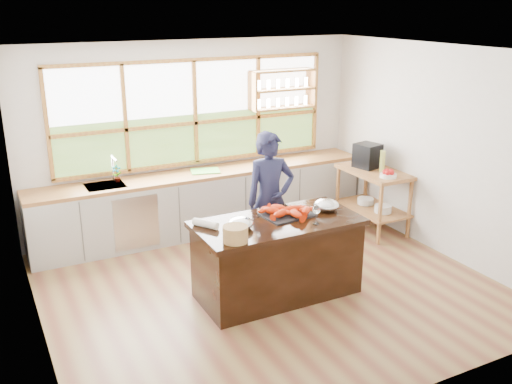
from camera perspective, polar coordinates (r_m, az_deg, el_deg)
ground_plane at (r=6.81m, az=1.27°, el=-9.41°), size 5.00×5.00×0.00m
room_shell at (r=6.64m, az=-0.54°, el=6.03°), size 5.02×4.52×2.71m
back_counter at (r=8.23m, az=-5.22°, el=-0.95°), size 4.90×0.63×0.90m
right_shelf_unit at (r=8.39m, az=11.66°, el=0.19°), size 0.62×1.10×0.90m
island at (r=6.45m, az=2.15°, el=-6.58°), size 1.85×0.90×0.90m
cook at (r=7.04m, az=1.42°, el=-0.80°), size 0.67×0.48×1.71m
potted_plant at (r=7.78m, az=-13.76°, el=1.79°), size 0.15×0.12×0.24m
cutting_board at (r=8.11m, az=-5.10°, el=2.11°), size 0.46×0.39×0.01m
espresso_machine at (r=8.40m, az=11.08°, el=3.59°), size 0.37×0.39×0.35m
wine_bottle at (r=8.23m, az=12.52°, el=3.02°), size 0.08×0.08×0.30m
fruit_bowl at (r=8.00m, az=13.09°, el=1.74°), size 0.23×0.23×0.11m
slate_board at (r=6.42m, az=3.18°, el=-2.30°), size 0.58×0.45×0.02m
lobster_pile at (r=6.39m, az=3.18°, el=-1.93°), size 0.55×0.48×0.08m
mixing_bowl_left at (r=6.04m, az=-1.53°, el=-3.16°), size 0.27×0.27×0.13m
mixing_bowl_right at (r=6.61m, az=7.07°, el=-1.31°), size 0.29×0.29×0.14m
wine_glass at (r=6.14m, az=6.05°, el=-1.82°), size 0.08×0.08×0.22m
wicker_basket at (r=5.71m, az=-2.08°, el=-4.21°), size 0.26×0.26×0.16m
parchment_roll at (r=6.09m, az=-5.07°, el=-3.18°), size 0.23×0.30×0.08m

